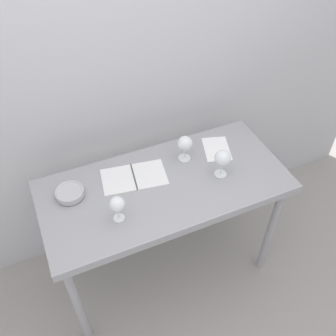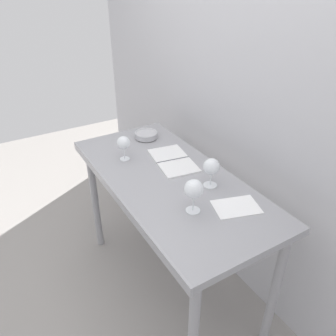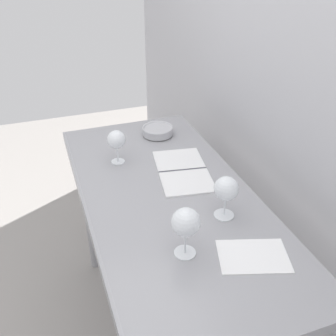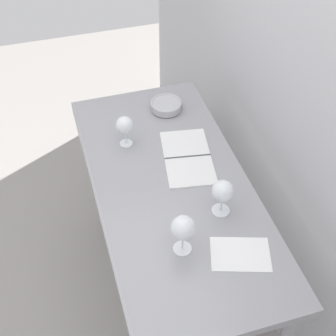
{
  "view_description": "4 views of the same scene",
  "coord_description": "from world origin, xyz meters",
  "px_view_note": "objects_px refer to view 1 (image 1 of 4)",
  "views": [
    {
      "loc": [
        -0.56,
        -1.33,
        2.45
      ],
      "look_at": [
        0.03,
        0.02,
        0.99
      ],
      "focal_mm": 40.34,
      "sensor_mm": 36.0,
      "label": 1
    },
    {
      "loc": [
        1.35,
        -0.82,
        1.9
      ],
      "look_at": [
        0.01,
        -0.02,
        0.97
      ],
      "focal_mm": 35.56,
      "sensor_mm": 36.0,
      "label": 2
    },
    {
      "loc": [
        1.18,
        -0.42,
        1.79
      ],
      "look_at": [
        -0.06,
        0.01,
        0.99
      ],
      "focal_mm": 41.96,
      "sensor_mm": 36.0,
      "label": 3
    },
    {
      "loc": [
        1.33,
        -0.42,
        2.38
      ],
      "look_at": [
        -0.06,
        -0.01,
        0.95
      ],
      "focal_mm": 51.26,
      "sensor_mm": 36.0,
      "label": 4
    }
  ],
  "objects_px": {
    "tasting_bowl": "(70,193)",
    "wine_glass_far_right": "(185,144)",
    "wine_glass_near_right": "(223,159)",
    "open_notebook": "(134,177)",
    "tasting_sheet_upper": "(217,149)",
    "wine_glass_near_left": "(117,205)"
  },
  "relations": [
    {
      "from": "tasting_sheet_upper",
      "to": "wine_glass_near_left",
      "type": "bearing_deg",
      "value": -142.01
    },
    {
      "from": "wine_glass_far_right",
      "to": "open_notebook",
      "type": "relative_size",
      "value": 0.41
    },
    {
      "from": "tasting_sheet_upper",
      "to": "tasting_bowl",
      "type": "height_order",
      "value": "tasting_bowl"
    },
    {
      "from": "open_notebook",
      "to": "tasting_bowl",
      "type": "bearing_deg",
      "value": -171.94
    },
    {
      "from": "wine_glass_near_left",
      "to": "wine_glass_near_right",
      "type": "bearing_deg",
      "value": 6.23
    },
    {
      "from": "tasting_sheet_upper",
      "to": "tasting_bowl",
      "type": "bearing_deg",
      "value": -161.28
    },
    {
      "from": "open_notebook",
      "to": "tasting_bowl",
      "type": "xyz_separation_m",
      "value": [
        -0.36,
        0.01,
        0.02
      ]
    },
    {
      "from": "wine_glass_near_right",
      "to": "open_notebook",
      "type": "xyz_separation_m",
      "value": [
        -0.47,
        0.17,
        -0.12
      ]
    },
    {
      "from": "wine_glass_far_right",
      "to": "wine_glass_near_right",
      "type": "distance_m",
      "value": 0.24
    },
    {
      "from": "tasting_bowl",
      "to": "wine_glass_near_right",
      "type": "bearing_deg",
      "value": -12.28
    },
    {
      "from": "wine_glass_near_right",
      "to": "tasting_bowl",
      "type": "relative_size",
      "value": 1.11
    },
    {
      "from": "wine_glass_near_right",
      "to": "open_notebook",
      "type": "height_order",
      "value": "wine_glass_near_right"
    },
    {
      "from": "open_notebook",
      "to": "wine_glass_far_right",
      "type": "bearing_deg",
      "value": 14.55
    },
    {
      "from": "open_notebook",
      "to": "tasting_bowl",
      "type": "distance_m",
      "value": 0.37
    },
    {
      "from": "wine_glass_near_right",
      "to": "tasting_bowl",
      "type": "xyz_separation_m",
      "value": [
        -0.83,
        0.18,
        -0.1
      ]
    },
    {
      "from": "wine_glass_near_left",
      "to": "tasting_bowl",
      "type": "relative_size",
      "value": 0.98
    },
    {
      "from": "wine_glass_far_right",
      "to": "wine_glass_near_right",
      "type": "relative_size",
      "value": 0.94
    },
    {
      "from": "wine_glass_far_right",
      "to": "tasting_bowl",
      "type": "distance_m",
      "value": 0.7
    },
    {
      "from": "tasting_sheet_upper",
      "to": "tasting_bowl",
      "type": "relative_size",
      "value": 1.41
    },
    {
      "from": "tasting_bowl",
      "to": "wine_glass_far_right",
      "type": "bearing_deg",
      "value": 1.96
    },
    {
      "from": "tasting_sheet_upper",
      "to": "wine_glass_far_right",
      "type": "bearing_deg",
      "value": -163.86
    },
    {
      "from": "wine_glass_near_right",
      "to": "wine_glass_far_right",
      "type": "bearing_deg",
      "value": 123.12
    }
  ]
}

